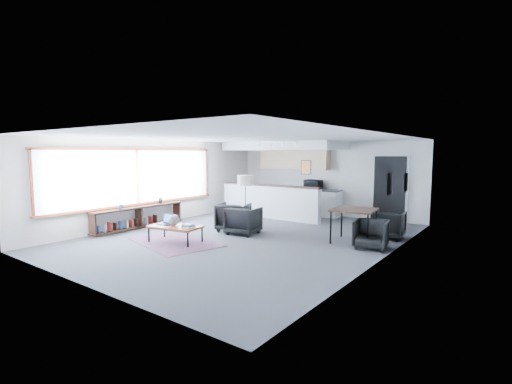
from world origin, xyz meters
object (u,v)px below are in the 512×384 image
Objects in this scene: coffee_table at (175,227)px; floor_lamp at (245,182)px; ceramic_pot at (174,220)px; armchair_right at (243,219)px; book_stack at (188,226)px; microwave at (313,183)px; laptop at (167,221)px; dining_chair_near at (371,235)px; dining_table at (354,212)px; armchair_left at (234,216)px; dining_chair_far at (389,225)px.

coffee_table is 0.88× the size of floor_lamp.
ceramic_pot is 0.33× the size of armchair_right.
book_stack is 5.72m from microwave.
floor_lamp reaches higher than laptop.
coffee_table is 0.37m from laptop.
dining_table is at bearing 138.82° from dining_chair_near.
coffee_table is at bearing -101.62° from microwave.
coffee_table is 1.67× the size of armchair_right.
armchair_right is 3.37m from dining_chair_near.
armchair_right is (0.76, 1.75, 0.03)m from coffee_table.
armchair_left is 1.48× the size of microwave.
dining_chair_near is at bearing 0.61° from floor_lamp.
dining_chair_far reaches higher than book_stack.
floor_lamp reaches higher than dining_table.
book_stack is 4.30m from dining_chair_near.
book_stack is (0.42, 0.04, 0.07)m from coffee_table.
book_stack reaches higher than coffee_table.
coffee_table is 4.68m from dining_chair_near.
microwave is at bearing -37.40° from dining_chair_far.
armchair_left reaches higher than dining_chair_far.
laptop is 0.32m from ceramic_pot.
ceramic_pot reaches higher than book_stack.
book_stack is at bearing 39.22° from dining_chair_far.
microwave is (-3.30, 2.08, 0.80)m from dining_chair_far.
armchair_left is 3.36m from dining_table.
dining_chair_near is at bearing 18.70° from coffee_table.
floor_lamp is (0.44, 2.25, 0.98)m from coffee_table.
dining_chair_near is at bearing 84.85° from dining_chair_far.
laptop is at bearing 33.85° from dining_chair_far.
microwave is at bearing 86.29° from book_stack.
coffee_table is 2.09× the size of dining_chair_far.
dining_chair_far is (3.32, 1.88, -0.08)m from armchair_right.
armchair_right is 4.03m from microwave.
armchair_right is 2.93m from dining_table.
book_stack is at bearing 73.65° from armchair_left.
microwave is (0.52, 3.79, 0.70)m from armchair_left.
microwave reaches higher than armchair_right.
armchair_right is at bearing 54.18° from laptop.
laptop is 0.23× the size of floor_lamp.
laptop is 2.05m from armchair_right.
armchair_right is (1.12, 1.71, -0.08)m from laptop.
armchair_left is 1.31× the size of dining_chair_far.
dining_table is 4.15m from microwave.
armchair_left is 3.84m from dining_chair_near.
dining_table is 0.78m from dining_chair_near.
laptop is at bearing 174.55° from ceramic_pot.
dining_chair_far is at bearing 44.37° from book_stack.
dining_table reaches higher than dining_chair_far.
armchair_right is 1.13m from floor_lamp.
armchair_right is at bearing -94.14° from microwave.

